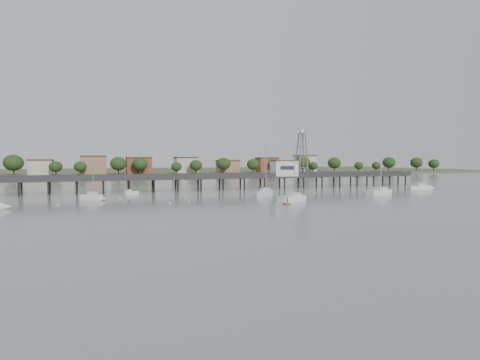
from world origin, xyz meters
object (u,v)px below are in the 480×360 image
(sailboat_d, at_px, (383,192))
(white_tender, at_px, (131,193))
(sailboat_c, at_px, (267,193))
(lattice_tower, at_px, (302,155))
(pier, at_px, (210,178))
(sailboat_b, at_px, (95,198))
(sailboat_e, at_px, (424,188))
(yellow_dinghy, at_px, (287,204))
(sailboat_f, at_px, (297,198))

(sailboat_d, xyz_separation_m, white_tender, (-65.02, 22.90, -0.18))
(sailboat_c, xyz_separation_m, sailboat_d, (31.27, -7.78, -0.01))
(lattice_tower, height_order, sailboat_c, lattice_tower)
(pier, xyz_separation_m, sailboat_b, (-33.32, -20.31, -3.13))
(pier, relative_size, sailboat_c, 10.67)
(sailboat_e, xyz_separation_m, sailboat_d, (-23.23, -9.29, -0.01))
(white_tender, bearing_deg, sailboat_e, -30.83)
(sailboat_e, distance_m, sailboat_b, 97.32)
(lattice_tower, distance_m, yellow_dinghy, 51.25)
(sailboat_c, xyz_separation_m, sailboat_b, (-42.82, 1.34, 0.02))
(pier, height_order, sailboat_d, sailboat_d)
(sailboat_c, height_order, sailboat_f, sailboat_f)
(white_tender, height_order, yellow_dinghy, white_tender)
(sailboat_f, height_order, white_tender, sailboat_f)
(sailboat_d, bearing_deg, yellow_dinghy, -178.16)
(lattice_tower, bearing_deg, sailboat_c, -135.45)
(sailboat_e, distance_m, sailboat_f, 56.40)
(lattice_tower, bearing_deg, pier, -180.00)
(sailboat_d, xyz_separation_m, sailboat_f, (-30.51, -7.83, 0.01))
(sailboat_e, xyz_separation_m, yellow_dinghy, (-58.82, -22.41, -0.64))
(sailboat_c, bearing_deg, pier, 62.38)
(white_tender, bearing_deg, lattice_tower, -15.38)
(lattice_tower, relative_size, white_tender, 3.81)
(lattice_tower, height_order, sailboat_f, lattice_tower)
(pier, bearing_deg, sailboat_e, -17.48)
(sailboat_c, distance_m, sailboat_f, 15.63)
(sailboat_e, bearing_deg, sailboat_b, -170.60)
(pier, height_order, sailboat_c, sailboat_c)
(sailboat_e, distance_m, white_tender, 89.29)
(sailboat_e, height_order, sailboat_b, sailboat_e)
(sailboat_e, distance_m, sailboat_d, 25.02)
(lattice_tower, xyz_separation_m, sailboat_f, (-21.24, -37.26, -10.46))
(white_tender, bearing_deg, sailboat_f, -63.75)
(sailboat_e, relative_size, sailboat_f, 0.94)
(sailboat_d, bearing_deg, sailboat_f, 175.99)
(sailboat_c, height_order, sailboat_e, sailboat_c)
(sailboat_f, bearing_deg, lattice_tower, 35.37)
(lattice_tower, relative_size, sailboat_b, 1.52)
(sailboat_d, distance_m, yellow_dinghy, 37.94)
(sailboat_b, relative_size, sailboat_d, 0.65)
(sailboat_f, bearing_deg, pier, 80.45)
(lattice_tower, distance_m, sailboat_e, 39.65)
(sailboat_f, xyz_separation_m, white_tender, (-34.51, 30.73, -0.19))
(pier, height_order, sailboat_f, sailboat_f)
(sailboat_d, bearing_deg, white_tender, 142.20)
(lattice_tower, xyz_separation_m, yellow_dinghy, (-26.32, -42.56, -11.10))
(sailboat_f, relative_size, yellow_dinghy, 5.84)
(sailboat_c, relative_size, sailboat_e, 1.04)
(pier, relative_size, white_tender, 36.91)
(sailboat_b, xyz_separation_m, sailboat_f, (43.58, -16.96, -0.02))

